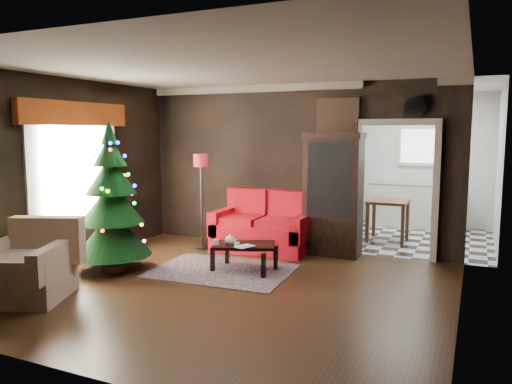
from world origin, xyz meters
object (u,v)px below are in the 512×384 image
at_px(christmas_tree, 112,199).
at_px(wall_clock, 415,107).
at_px(loveseat, 262,221).
at_px(kitchen_table, 388,220).
at_px(curio_cabinet, 333,197).
at_px(coffee_table, 244,257).
at_px(armchair, 26,262).
at_px(floor_lamp, 201,201).
at_px(teapot, 230,240).

bearing_deg(christmas_tree, wall_clock, 32.00).
relative_size(loveseat, kitchen_table, 2.27).
relative_size(loveseat, wall_clock, 5.31).
bearing_deg(curio_cabinet, wall_clock, 8.53).
bearing_deg(coffee_table, wall_clock, 37.91).
xyz_separation_m(armchair, wall_clock, (3.97, 3.78, 1.92)).
distance_m(curio_cabinet, wall_clock, 1.88).
height_order(floor_lamp, coffee_table, floor_lamp).
xyz_separation_m(wall_clock, kitchen_table, (-0.55, 1.25, -2.00)).
distance_m(armchair, teapot, 2.62).
height_order(loveseat, teapot, loveseat).
distance_m(floor_lamp, coffee_table, 1.63).
height_order(christmas_tree, wall_clock, wall_clock).
bearing_deg(teapot, kitchen_table, 61.17).
height_order(armchair, wall_clock, wall_clock).
relative_size(curio_cabinet, coffee_table, 2.19).
xyz_separation_m(christmas_tree, coffee_table, (1.73, 0.76, -0.84)).
distance_m(christmas_tree, teapot, 1.79).
relative_size(loveseat, floor_lamp, 1.06).
distance_m(wall_clock, kitchen_table, 2.43).
xyz_separation_m(loveseat, christmas_tree, (-1.48, -1.99, 0.55)).
height_order(armchair, coffee_table, armchair).
bearing_deg(teapot, floor_lamp, 135.64).
bearing_deg(coffee_table, floor_lamp, 144.35).
bearing_deg(floor_lamp, wall_clock, 12.77).
height_order(armchair, kitchen_table, armchair).
height_order(loveseat, coffee_table, loveseat).
xyz_separation_m(loveseat, kitchen_table, (1.80, 1.65, -0.12)).
distance_m(christmas_tree, coffee_table, 2.07).
bearing_deg(kitchen_table, armchair, -124.19).
distance_m(christmas_tree, kitchen_table, 4.95).
bearing_deg(christmas_tree, coffee_table, 23.68).
bearing_deg(wall_clock, coffee_table, -142.09).
distance_m(floor_lamp, christmas_tree, 1.73).
bearing_deg(wall_clock, kitchen_table, 113.75).
bearing_deg(christmas_tree, teapot, 19.93).
bearing_deg(armchair, floor_lamp, 55.95).
relative_size(christmas_tree, wall_clock, 6.52).
bearing_deg(loveseat, teapot, -85.46).
xyz_separation_m(coffee_table, kitchen_table, (1.55, 2.88, 0.17)).
distance_m(teapot, wall_clock, 3.45).
relative_size(curio_cabinet, wall_clock, 5.94).
height_order(coffee_table, teapot, teapot).
relative_size(coffee_table, teapot, 5.36).
xyz_separation_m(christmas_tree, wall_clock, (3.83, 2.39, 1.33)).
bearing_deg(loveseat, wall_clock, 9.66).
relative_size(teapot, wall_clock, 0.50).
relative_size(floor_lamp, teapot, 9.92).
xyz_separation_m(teapot, wall_clock, (2.24, 1.82, 1.90)).
xyz_separation_m(curio_cabinet, coffee_table, (-0.90, -1.45, -0.74)).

